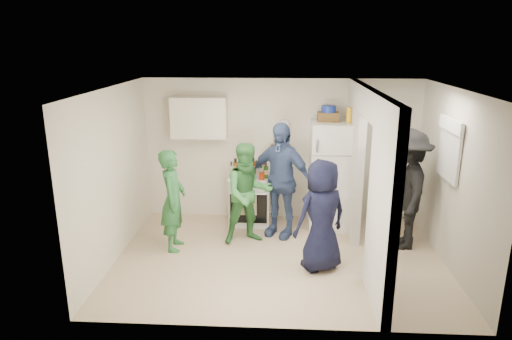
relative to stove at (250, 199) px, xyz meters
The scene contains 39 objects.
floor 1.53m from the stove, 68.87° to the right, with size 4.80×4.80×0.00m, color #C5AA8B.
wall_back 1.03m from the stove, 31.94° to the left, with size 4.80×4.80×0.00m, color silver.
wall_front 3.22m from the stove, 80.22° to the right, with size 4.80×4.80×0.00m, color silver.
wall_left 2.46m from the stove, 143.78° to the right, with size 3.40×3.40×0.00m, color silver.
wall_right 3.34m from the stove, 25.06° to the right, with size 3.40×3.40×0.00m, color silver.
ceiling 2.54m from the stove, 68.87° to the right, with size 4.80×4.80×0.00m, color white.
partition_pier_back 1.93m from the stove, ahead, with size 0.12×1.20×2.50m, color silver.
partition_pier_front 3.12m from the stove, 55.00° to the right, with size 0.12×1.20×2.50m, color silver.
partition_header 2.89m from the stove, 38.39° to the right, with size 0.12×1.00×0.40m, color silver.
stove is the anchor object (origin of this frame).
upper_cabinet 1.67m from the stove, behind, with size 0.95×0.34×0.70m, color silver.
fridge 1.49m from the stove, ahead, with size 0.75×0.73×1.83m, color white.
wicker_basket 1.97m from the stove, ahead, with size 0.35×0.25×0.15m, color brown.
blue_bowl 2.07m from the stove, ahead, with size 0.24×0.24×0.11m, color navy.
yellow_cup_stack_top 2.23m from the stove, ahead, with size 0.09×0.09×0.25m, color yellow.
wall_clock 1.43m from the stove, 28.15° to the left, with size 0.22×0.22×0.03m, color white.
spice_shelf 1.10m from the stove, 27.87° to the left, with size 0.35×0.08×0.03m, color olive.
nook_window 3.36m from the stove, 21.91° to the right, with size 0.03×0.70×0.80m, color black.
nook_window_frame 3.35m from the stove, 22.01° to the right, with size 0.04×0.76×0.86m, color white.
nook_valance 3.47m from the stove, 22.18° to the right, with size 0.04×0.82×0.18m, color white.
yellow_cup_stack_stove 0.61m from the stove, 118.61° to the right, with size 0.09×0.09×0.25m, color yellow.
red_cup 0.57m from the stove, 42.27° to the right, with size 0.09×0.09×0.12m, color #BC310C.
person_green_left 1.58m from the stove, 135.01° to the right, with size 0.57×0.38×1.57m, color #317C41.
person_green_center 0.87m from the stove, 87.56° to the right, with size 0.78×0.61×1.61m, color #387F44.
person_denim 0.88m from the stove, 42.69° to the right, with size 1.11×0.46×1.89m, color #345073.
person_navy 2.00m from the stove, 55.69° to the right, with size 0.78×0.51×1.59m, color black.
person_nook 2.64m from the stove, 18.33° to the right, with size 1.20×0.69×1.86m, color black.
bottle_a 0.64m from the stove, 154.87° to the left, with size 0.07×0.07×0.28m, color olive.
bottle_b 0.60m from the stove, 149.75° to the right, with size 0.07×0.07×0.28m, color #18492C.
bottle_c 0.58m from the stove, 116.69° to the left, with size 0.07×0.07×0.25m, color silver.
bottle_d 0.58m from the stove, 83.47° to the right, with size 0.08×0.08×0.30m, color brown.
bottle_e 0.59m from the stove, 58.00° to the left, with size 0.06×0.06×0.24m, color silver.
bottle_f 0.59m from the stove, 10.62° to the left, with size 0.07×0.07×0.26m, color #14381A.
bottle_g 0.65m from the stove, 26.90° to the left, with size 0.06×0.06×0.31m, color brown.
bottle_h 0.66m from the stove, 161.02° to the right, with size 0.07×0.07×0.28m, color silver.
bottle_i 0.59m from the stove, 55.38° to the left, with size 0.08×0.08×0.30m, color #5E3410.
bottle_j 0.64m from the stove, 20.41° to the right, with size 0.08×0.08×0.27m, color #27561D.
bottle_k 0.63m from the stove, behind, with size 0.06×0.06×0.30m, color #9B4B23.
bottle_l 0.59m from the stove, 42.11° to the right, with size 0.07×0.07×0.25m, color gray.
Camera 1 is at (0.00, -6.15, 3.14)m, focal length 32.00 mm.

